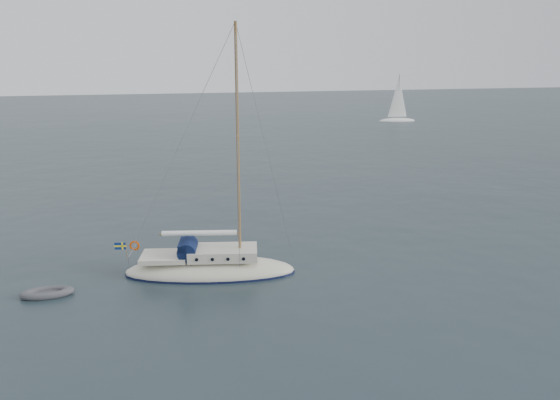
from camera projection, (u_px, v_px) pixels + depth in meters
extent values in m
plane|color=black|center=(271.00, 279.00, 28.91)|extent=(300.00, 300.00, 0.00)
ellipsoid|color=beige|center=(210.00, 271.00, 29.52)|extent=(9.12, 2.84, 1.52)
cube|color=beige|center=(223.00, 252.00, 29.42)|extent=(3.65, 1.92, 0.56)
cube|color=beige|center=(164.00, 260.00, 28.72)|extent=(2.43, 1.92, 0.25)
cylinder|color=#0C1738|center=(188.00, 250.00, 28.91)|extent=(0.97, 1.67, 0.97)
cube|color=#0C1738|center=(184.00, 247.00, 28.81)|extent=(0.46, 1.67, 0.41)
cylinder|color=brown|center=(237.00, 145.00, 28.15)|extent=(0.15, 0.15, 12.16)
cylinder|color=brown|center=(237.00, 133.00, 27.99)|extent=(0.05, 2.23, 0.05)
cylinder|color=brown|center=(200.00, 235.00, 28.86)|extent=(4.25, 0.10, 0.10)
cylinder|color=white|center=(199.00, 234.00, 28.84)|extent=(3.96, 0.28, 0.28)
cylinder|color=gray|center=(131.00, 255.00, 28.23)|extent=(0.04, 2.23, 0.04)
torus|color=#DD4600|center=(131.00, 251.00, 28.79)|extent=(0.55, 0.10, 0.55)
cylinder|color=brown|center=(124.00, 257.00, 28.17)|extent=(0.03, 0.03, 0.91)
cube|color=navy|center=(118.00, 252.00, 28.02)|extent=(0.61, 0.02, 0.38)
cube|color=yellow|center=(118.00, 252.00, 28.02)|extent=(0.63, 0.03, 0.09)
cube|color=yellow|center=(120.00, 252.00, 28.05)|extent=(0.09, 0.03, 0.41)
cylinder|color=black|center=(197.00, 248.00, 30.02)|extent=(0.18, 0.06, 0.18)
cylinder|color=black|center=(200.00, 260.00, 28.20)|extent=(0.18, 0.06, 0.18)
cylinder|color=black|center=(211.00, 247.00, 30.21)|extent=(0.18, 0.06, 0.18)
cylinder|color=black|center=(216.00, 259.00, 28.39)|extent=(0.18, 0.06, 0.18)
cylinder|color=black|center=(226.00, 245.00, 30.40)|extent=(0.18, 0.06, 0.18)
cylinder|color=black|center=(231.00, 258.00, 28.58)|extent=(0.18, 0.06, 0.18)
cylinder|color=black|center=(240.00, 244.00, 30.59)|extent=(0.18, 0.06, 0.18)
cylinder|color=black|center=(247.00, 256.00, 28.77)|extent=(0.18, 0.06, 0.18)
cube|color=#46474C|center=(47.00, 294.00, 26.80)|extent=(1.54, 0.63, 0.09)
ellipsoid|color=white|center=(397.00, 121.00, 98.25)|extent=(6.64, 2.21, 1.11)
cylinder|color=gray|center=(398.00, 96.00, 97.13)|extent=(0.11, 0.11, 7.75)
cone|color=white|center=(398.00, 96.00, 97.12)|extent=(3.54, 3.54, 7.19)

